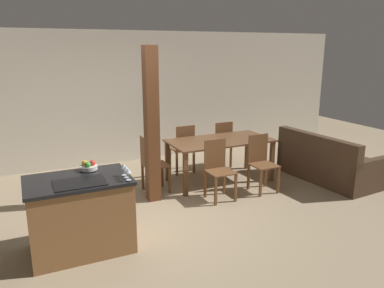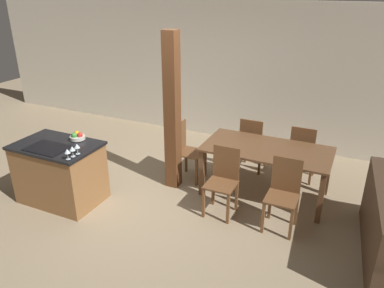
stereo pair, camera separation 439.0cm
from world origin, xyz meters
TOP-DOWN VIEW (x-y plane):
  - ground_plane at (0.00, 0.00)m, footprint 16.00×16.00m
  - wall_back at (0.00, 2.87)m, footprint 11.20×0.08m
  - kitchen_island at (-1.18, -0.50)m, footprint 1.18×0.79m
  - fruit_bowl at (-1.01, -0.25)m, footprint 0.22×0.22m
  - wine_glass_near at (-0.67, -0.82)m, footprint 0.08×0.08m
  - wine_glass_middle at (-0.67, -0.73)m, footprint 0.08×0.08m
  - wine_glass_far at (-0.67, -0.64)m, footprint 0.08×0.08m
  - dining_table at (1.48, 0.90)m, footprint 1.84×0.93m
  - dining_chair_near_left at (1.06, 0.21)m, footprint 0.40×0.40m
  - dining_chair_near_right at (1.89, 0.21)m, footprint 0.40×0.40m
  - dining_chair_far_left at (1.06, 1.59)m, footprint 0.40×0.40m
  - dining_chair_far_right at (1.89, 1.59)m, footprint 0.40×0.40m
  - dining_chair_head_end at (0.18, 0.90)m, footprint 0.40×0.40m
  - couch at (3.33, 0.13)m, footprint 1.08×1.86m
  - timber_post at (0.10, 0.58)m, footprint 0.20×0.20m

SIDE VIEW (x-z plane):
  - ground_plane at x=0.00m, z-range 0.00..0.00m
  - couch at x=3.33m, z-range -0.15..0.72m
  - kitchen_island at x=-1.18m, z-range 0.00..0.90m
  - dining_chair_near_left at x=1.06m, z-range 0.03..0.97m
  - dining_chair_near_right at x=1.89m, z-range 0.03..0.97m
  - dining_chair_far_left at x=1.06m, z-range 0.03..0.97m
  - dining_chair_far_right at x=1.89m, z-range 0.03..0.97m
  - dining_chair_head_end at x=0.18m, z-range 0.03..0.97m
  - dining_table at x=1.48m, z-range 0.29..1.06m
  - fruit_bowl at x=-1.01m, z-range 0.89..1.01m
  - wine_glass_near at x=-0.67m, z-range 0.94..1.09m
  - wine_glass_middle at x=-0.67m, z-range 0.94..1.09m
  - wine_glass_far at x=-0.67m, z-range 0.94..1.09m
  - timber_post at x=0.10m, z-range 0.00..2.40m
  - wall_back at x=0.00m, z-range 0.00..2.70m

